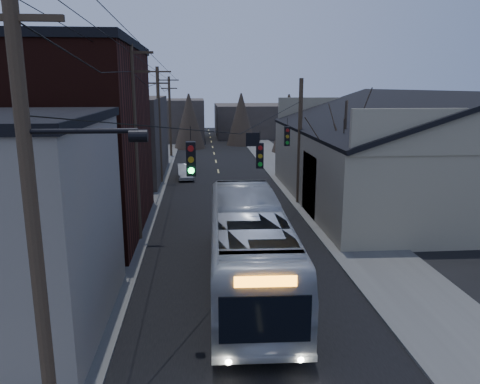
# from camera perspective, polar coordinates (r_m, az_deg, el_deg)

# --- Properties ---
(road_surface) EXTENTS (9.00, 110.00, 0.02)m
(road_surface) POSITION_cam_1_polar(r_m,az_deg,el_deg) (36.93, -2.15, 0.32)
(road_surface) COLOR black
(road_surface) RESTS_ON ground
(sidewalk_left) EXTENTS (4.00, 110.00, 0.12)m
(sidewalk_left) POSITION_cam_1_polar(r_m,az_deg,el_deg) (37.18, -12.21, 0.20)
(sidewalk_left) COLOR #474744
(sidewalk_left) RESTS_ON ground
(sidewalk_right) EXTENTS (4.00, 110.00, 0.12)m
(sidewalk_right) POSITION_cam_1_polar(r_m,az_deg,el_deg) (37.79, 7.74, 0.58)
(sidewalk_right) COLOR #474744
(sidewalk_right) RESTS_ON ground
(building_brick) EXTENTS (10.00, 12.00, 10.00)m
(building_brick) POSITION_cam_1_polar(r_m,az_deg,el_deg) (27.45, -22.55, 5.55)
(building_brick) COLOR black
(building_brick) RESTS_ON ground
(building_left_far) EXTENTS (9.00, 14.00, 7.00)m
(building_left_far) POSITION_cam_1_polar(r_m,az_deg,el_deg) (42.95, -15.45, 6.36)
(building_left_far) COLOR #36302B
(building_left_far) RESTS_ON ground
(warehouse) EXTENTS (16.16, 20.60, 7.73)m
(warehouse) POSITION_cam_1_polar(r_m,az_deg,el_deg) (34.75, 20.23, 3.25)
(warehouse) COLOR #9B9271
(warehouse) RESTS_ON ground
(building_far_left) EXTENTS (10.00, 12.00, 6.00)m
(building_far_left) POSITION_cam_1_polar(r_m,az_deg,el_deg) (71.31, -8.49, 8.70)
(building_far_left) COLOR #36302B
(building_far_left) RESTS_ON ground
(building_far_right) EXTENTS (12.00, 14.00, 5.00)m
(building_far_right) POSITION_cam_1_polar(r_m,az_deg,el_deg) (76.71, 1.59, 8.74)
(building_far_right) COLOR #36302B
(building_far_right) RESTS_ON ground
(bare_tree) EXTENTS (0.40, 0.40, 7.20)m
(bare_tree) POSITION_cam_1_polar(r_m,az_deg,el_deg) (27.64, 12.47, 3.34)
(bare_tree) COLOR black
(bare_tree) RESTS_ON ground
(utility_lines) EXTENTS (11.24, 45.28, 10.50)m
(utility_lines) POSITION_cam_1_polar(r_m,az_deg,el_deg) (30.34, -7.59, 6.94)
(utility_lines) COLOR #382B1E
(utility_lines) RESTS_ON ground
(bus) EXTENTS (3.36, 12.65, 3.50)m
(bus) POSITION_cam_1_polar(r_m,az_deg,el_deg) (18.92, 1.09, -6.54)
(bus) COLOR #A8AEB4
(bus) RESTS_ON ground
(parked_car) EXTENTS (1.61, 3.94, 1.27)m
(parked_car) POSITION_cam_1_polar(r_m,az_deg,el_deg) (41.39, -6.64, 2.49)
(parked_car) COLOR #A2A6AA
(parked_car) RESTS_ON ground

